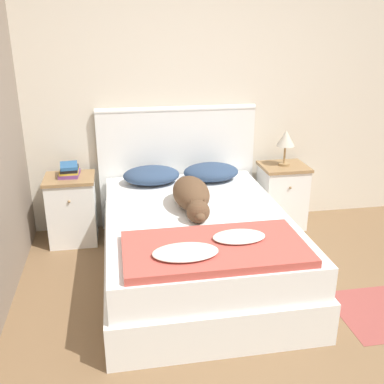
{
  "coord_description": "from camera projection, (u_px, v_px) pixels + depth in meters",
  "views": [
    {
      "loc": [
        -0.68,
        -2.03,
        1.89
      ],
      "look_at": [
        -0.11,
        1.25,
        0.63
      ],
      "focal_mm": 42.0,
      "sensor_mm": 36.0,
      "label": 1
    }
  ],
  "objects": [
    {
      "name": "wall_back",
      "position": [
        187.0,
        93.0,
        4.16
      ],
      "size": [
        9.0,
        0.06,
        2.55
      ],
      "color": "beige",
      "rests_on": "ground_plane"
    },
    {
      "name": "nightstand_right",
      "position": [
        282.0,
        195.0,
        4.37
      ],
      "size": [
        0.44,
        0.4,
        0.62
      ],
      "color": "white",
      "rests_on": "ground_plane"
    },
    {
      "name": "ground_plane",
      "position": [
        246.0,
        365.0,
        2.64
      ],
      "size": [
        16.0,
        16.0,
        0.0
      ],
      "primitive_type": "plane",
      "color": "brown"
    },
    {
      "name": "table_lamp",
      "position": [
        286.0,
        140.0,
        4.19
      ],
      "size": [
        0.17,
        0.17,
        0.34
      ],
      "color": "#9E7A4C",
      "rests_on": "nightstand_right"
    },
    {
      "name": "headboard",
      "position": [
        177.0,
        165.0,
        4.31
      ],
      "size": [
        1.49,
        0.06,
        1.17
      ],
      "color": "white",
      "rests_on": "ground_plane"
    },
    {
      "name": "pillow_left",
      "position": [
        151.0,
        175.0,
        4.02
      ],
      "size": [
        0.51,
        0.38,
        0.15
      ],
      "color": "navy",
      "rests_on": "bed"
    },
    {
      "name": "bed",
      "position": [
        196.0,
        245.0,
        3.5
      ],
      "size": [
        1.41,
        1.97,
        0.53
      ],
      "color": "white",
      "rests_on": "ground_plane"
    },
    {
      "name": "nightstand_left",
      "position": [
        72.0,
        209.0,
        4.05
      ],
      "size": [
        0.44,
        0.4,
        0.62
      ],
      "color": "white",
      "rests_on": "ground_plane"
    },
    {
      "name": "pillow_right",
      "position": [
        211.0,
        172.0,
        4.11
      ],
      "size": [
        0.51,
        0.38,
        0.15
      ],
      "color": "navy",
      "rests_on": "bed"
    },
    {
      "name": "dog",
      "position": [
        192.0,
        195.0,
        3.46
      ],
      "size": [
        0.28,
        0.75,
        0.23
      ],
      "color": "brown",
      "rests_on": "bed"
    },
    {
      "name": "quilt",
      "position": [
        214.0,
        248.0,
        2.81
      ],
      "size": [
        1.15,
        0.61,
        0.09
      ],
      "color": "#BC4C42",
      "rests_on": "bed"
    },
    {
      "name": "book_stack",
      "position": [
        69.0,
        170.0,
        3.95
      ],
      "size": [
        0.18,
        0.24,
        0.11
      ],
      "color": "#703D7F",
      "rests_on": "nightstand_left"
    }
  ]
}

